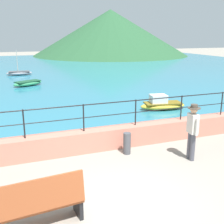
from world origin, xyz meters
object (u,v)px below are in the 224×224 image
at_px(person_walking, 192,129).
at_px(boat_1, 28,83).
at_px(bollard, 127,143).
at_px(boat_2, 19,73).
at_px(bench_main, 41,203).
at_px(boat_0, 162,104).

height_order(person_walking, boat_1, person_walking).
bearing_deg(bollard, boat_1, 98.23).
xyz_separation_m(boat_1, boat_2, (-0.27, 6.10, 0.01)).
bearing_deg(boat_1, boat_2, 92.50).
height_order(bench_main, person_walking, person_walking).
bearing_deg(boat_2, boat_0, -68.70).
height_order(bollard, boat_2, boat_2).
height_order(person_walking, boat_2, boat_2).
xyz_separation_m(bench_main, boat_2, (0.80, 22.52, -0.29)).
bearing_deg(person_walking, bench_main, -160.54).
relative_size(person_walking, bollard, 2.48).
distance_m(bollard, boat_0, 5.73).
distance_m(person_walking, boat_2, 21.23).
bearing_deg(bollard, bench_main, -137.99).
bearing_deg(boat_1, person_walking, -76.11).
relative_size(bollard, boat_2, 0.30).
distance_m(person_walking, boat_0, 5.81).
distance_m(bench_main, boat_2, 22.53).
bearing_deg(person_walking, boat_0, 68.42).
distance_m(bollard, boat_2, 19.91).
xyz_separation_m(bollard, boat_0, (3.79, 4.29, -0.03)).
relative_size(person_walking, boat_0, 0.72).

